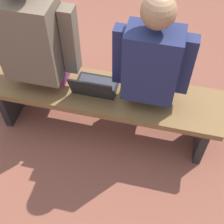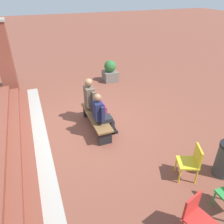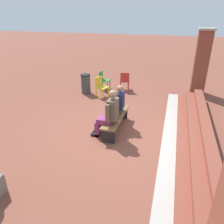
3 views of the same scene
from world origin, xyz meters
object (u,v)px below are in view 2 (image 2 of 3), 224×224
bench (96,119)px  person_adult (93,99)px  planter (110,71)px  person_student (102,113)px  plastic_chair_by_pillar (192,161)px  laptop (95,113)px  plastic_chair_near_bench_left (196,215)px

bench → person_adult: bearing=-8.7°
person_adult → planter: (2.93, -1.66, -0.32)m
person_student → planter: size_ratio=1.40×
plastic_chair_by_pillar → planter: size_ratio=0.89×
plastic_chair_by_pillar → bench: bearing=27.6°
person_adult → laptop: 0.50m
laptop → planter: (3.35, -1.75, -0.06)m
bench → planter: planter is taller
plastic_chair_near_bench_left → plastic_chair_by_pillar: same height
planter → laptop: bearing=152.4°
person_student → laptop: size_ratio=4.12×
bench → plastic_chair_near_bench_left: size_ratio=2.14×
bench → plastic_chair_near_bench_left: (-3.68, -0.58, 0.13)m
person_adult → plastic_chair_near_bench_left: (-4.16, -0.51, -0.28)m
person_student → person_adult: bearing=-0.5°
bench → person_adult: size_ratio=1.25×
bench → plastic_chair_by_pillar: bearing=-152.4°
bench → plastic_chair_near_bench_left: plastic_chair_near_bench_left is taller
bench → person_adult: person_adult is taller
bench → plastic_chair_by_pillar: plastic_chair_by_pillar is taller
bench → laptop: (0.06, 0.01, 0.15)m
person_student → planter: person_student is taller
person_adult → planter: 3.38m
person_student → plastic_chair_by_pillar: person_student is taller
laptop → person_adult: bearing=-11.5°
person_student → laptop: 0.46m
person_adult → plastic_chair_near_bench_left: person_adult is taller
laptop → plastic_chair_by_pillar: size_ratio=0.38×
person_student → person_adult: person_adult is taller
planter → person_adult: bearing=150.4°
person_student → laptop: (0.40, 0.08, -0.21)m
plastic_chair_near_bench_left → planter: (7.08, -1.16, -0.04)m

